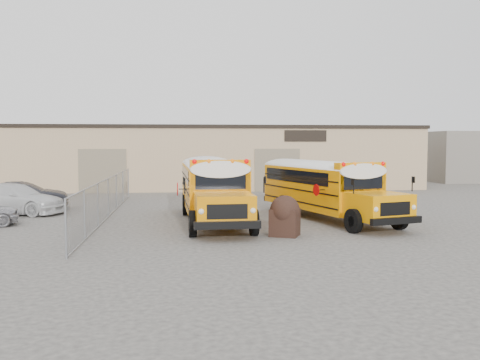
{
  "coord_description": "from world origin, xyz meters",
  "views": [
    {
      "loc": [
        -2.57,
        -21.94,
        3.42
      ],
      "look_at": [
        0.19,
        3.95,
        1.6
      ],
      "focal_mm": 40.0,
      "sensor_mm": 36.0,
      "label": 1
    }
  ],
  "objects": [
    {
      "name": "tarp_bundle",
      "position": [
        1.13,
        -2.78,
        0.77
      ],
      "size": [
        1.28,
        1.23,
        1.49
      ],
      "color": "black",
      "rests_on": "ground"
    },
    {
      "name": "school_bus_right",
      "position": [
        2.18,
        6.7,
        1.54
      ],
      "size": [
        4.71,
        9.36,
        2.66
      ],
      "color": "orange",
      "rests_on": "ground"
    },
    {
      "name": "school_bus_left",
      "position": [
        -1.49,
        7.12,
        1.62
      ],
      "size": [
        2.98,
        9.67,
        2.81
      ],
      "color": "orange",
      "rests_on": "ground"
    },
    {
      "name": "car_white",
      "position": [
        -10.67,
        4.63,
        0.73
      ],
      "size": [
        5.4,
        3.52,
        1.45
      ],
      "primitive_type": "imported",
      "rotation": [
        0.0,
        0.0,
        1.25
      ],
      "color": "silver",
      "rests_on": "ground"
    },
    {
      "name": "distant_building_right",
      "position": [
        24.0,
        24.0,
        2.2
      ],
      "size": [
        10.0,
        8.0,
        4.4
      ],
      "primitive_type": "cube",
      "color": "gray",
      "rests_on": "ground"
    },
    {
      "name": "ground",
      "position": [
        0.0,
        0.0,
        0.0
      ],
      "size": [
        120.0,
        120.0,
        0.0
      ],
      "primitive_type": "plane",
      "color": "#43403D",
      "rests_on": "ground"
    },
    {
      "name": "car_dark",
      "position": [
        -10.66,
        6.0,
        0.72
      ],
      "size": [
        4.55,
        2.2,
        1.44
      ],
      "primitive_type": "imported",
      "rotation": [
        0.0,
        0.0,
        1.73
      ],
      "color": "black",
      "rests_on": "ground"
    },
    {
      "name": "warehouse",
      "position": [
        -0.0,
        19.99,
        2.37
      ],
      "size": [
        30.2,
        10.2,
        4.67
      ],
      "color": "tan",
      "rests_on": "ground"
    },
    {
      "name": "chainlink_fence",
      "position": [
        -6.0,
        3.0,
        0.9
      ],
      "size": [
        0.07,
        18.07,
        1.81
      ],
      "color": "gray",
      "rests_on": "ground"
    }
  ]
}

